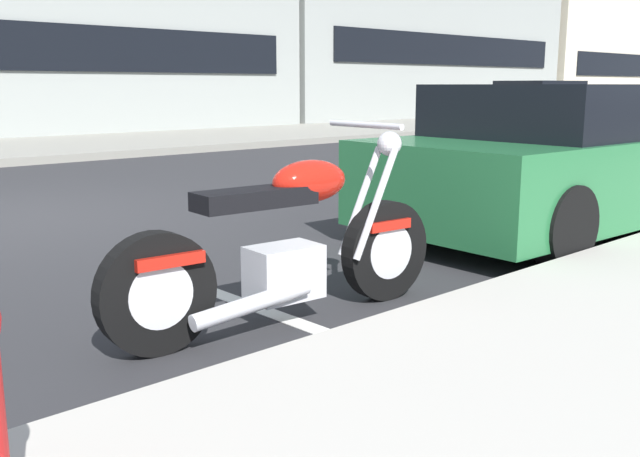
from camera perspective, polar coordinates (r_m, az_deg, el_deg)
ground_plane at (r=7.85m, az=-23.26°, el=0.74°), size 260.00×260.00×0.00m
sidewalk_far_curb at (r=20.62m, az=2.27°, el=7.85°), size 120.00×5.00×0.14m
parking_stall_stripe at (r=4.23m, az=-3.69°, el=-6.78°), size 0.12×2.20×0.01m
parked_motorcycle at (r=3.98m, az=-2.59°, el=-1.65°), size 2.16×0.62×1.11m
parked_car_mid_block at (r=6.98m, az=18.83°, el=5.12°), size 4.08×1.98×1.33m
car_opposite_curb at (r=22.64m, az=17.08°, el=9.24°), size 4.54×2.16×1.45m
townhouse_behind_pole at (r=43.58m, az=17.42°, el=16.02°), size 13.65×10.48×10.52m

